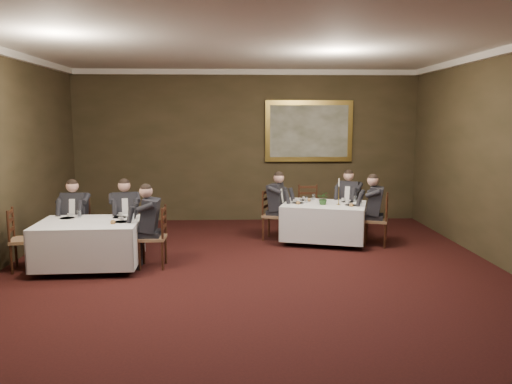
{
  "coord_description": "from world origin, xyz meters",
  "views": [
    {
      "loc": [
        -0.25,
        -6.68,
        2.37
      ],
      "look_at": [
        0.08,
        1.7,
        1.15
      ],
      "focal_mm": 35.0,
      "sensor_mm": 36.0,
      "label": 1
    }
  ],
  "objects": [
    {
      "name": "centerpiece",
      "position": [
        1.41,
        2.62,
        0.9
      ],
      "size": [
        0.3,
        0.28,
        0.26
      ],
      "primitive_type": "imported",
      "rotation": [
        0.0,
        0.0,
        -0.41
      ],
      "color": "#2D5926",
      "rests_on": "table_main"
    },
    {
      "name": "chair_sec_endleft",
      "position": [
        -3.6,
        1.14,
        0.28
      ],
      "size": [
        0.51,
        0.52,
        1.0
      ],
      "rotation": [
        0.0,
        0.0,
        -1.34
      ],
      "color": "olive",
      "rests_on": "ground"
    },
    {
      "name": "place_setting_table_main",
      "position": [
        1.19,
        3.19,
        0.8
      ],
      "size": [
        0.33,
        0.31,
        0.14
      ],
      "color": "white",
      "rests_on": "table_main"
    },
    {
      "name": "diner_sec_endright",
      "position": [
        -1.61,
        1.22,
        0.51
      ],
      "size": [
        0.48,
        0.42,
        1.35
      ],
      "rotation": [
        0.0,
        0.0,
        1.57
      ],
      "color": "black",
      "rests_on": "chair_sec_endright"
    },
    {
      "name": "crown_molding",
      "position": [
        0.0,
        0.0,
        3.44
      ],
      "size": [
        8.0,
        10.0,
        0.12
      ],
      "color": "white",
      "rests_on": "back_wall"
    },
    {
      "name": "diner_main_endleft",
      "position": [
        0.51,
        3.01,
        0.51
      ],
      "size": [
        0.59,
        0.55,
        1.35
      ],
      "rotation": [
        0.0,
        0.0,
        -1.94
      ],
      "color": "black",
      "rests_on": "chair_main_endleft"
    },
    {
      "name": "diner_main_backright",
      "position": [
        2.07,
        3.37,
        0.51
      ],
      "size": [
        0.58,
        0.61,
        1.35
      ],
      "rotation": [
        0.0,
        0.0,
        2.63
      ],
      "color": "black",
      "rests_on": "chair_main_backright"
    },
    {
      "name": "chair_main_backleft",
      "position": [
        1.27,
        3.62,
        0.28
      ],
      "size": [
        0.46,
        0.44,
        1.0
      ],
      "rotation": [
        0.0,
        0.0,
        3.09
      ],
      "color": "olive",
      "rests_on": "ground"
    },
    {
      "name": "back_wall",
      "position": [
        0.0,
        5.0,
        1.75
      ],
      "size": [
        8.0,
        0.1,
        3.5
      ],
      "primitive_type": "cube",
      "color": "#312A18",
      "rests_on": "ground"
    },
    {
      "name": "chair_main_backright",
      "position": [
        2.08,
        3.38,
        0.28
      ],
      "size": [
        0.59,
        0.58,
        1.0
      ],
      "rotation": [
        0.0,
        0.0,
        2.63
      ],
      "color": "olive",
      "rests_on": "ground"
    },
    {
      "name": "diner_main_endright",
      "position": [
        2.38,
        2.45,
        0.51
      ],
      "size": [
        0.58,
        0.53,
        1.35
      ],
      "rotation": [
        0.0,
        0.0,
        1.24
      ],
      "color": "black",
      "rests_on": "chair_main_endright"
    },
    {
      "name": "painting",
      "position": [
        1.45,
        4.94,
        2.1
      ],
      "size": [
        2.03,
        0.09,
        1.41
      ],
      "color": "#DDC151",
      "rests_on": "back_wall"
    },
    {
      "name": "table_main",
      "position": [
        1.45,
        2.73,
        0.45
      ],
      "size": [
        1.85,
        1.59,
        0.67
      ],
      "rotation": [
        0.0,
        0.0,
        -0.29
      ],
      "color": "black",
      "rests_on": "ground"
    },
    {
      "name": "chair_sec_backleft",
      "position": [
        -3.06,
        1.98,
        0.28
      ],
      "size": [
        0.45,
        0.43,
        1.0
      ],
      "rotation": [
        0.0,
        0.0,
        3.13
      ],
      "color": "olive",
      "rests_on": "ground"
    },
    {
      "name": "chair_sec_endright",
      "position": [
        -1.59,
        1.22,
        0.28
      ],
      "size": [
        0.42,
        0.44,
        1.0
      ],
      "rotation": [
        0.0,
        0.0,
        1.57
      ],
      "color": "olive",
      "rests_on": "ground"
    },
    {
      "name": "front_wall",
      "position": [
        0.0,
        -5.0,
        1.75
      ],
      "size": [
        8.0,
        0.1,
        3.5
      ],
      "primitive_type": "cube",
      "color": "#312A18",
      "rests_on": "ground"
    },
    {
      "name": "diner_sec_backright",
      "position": [
        -2.2,
        2.0,
        0.51
      ],
      "size": [
        0.51,
        0.56,
        1.35
      ],
      "rotation": [
        0.0,
        0.0,
        3.39
      ],
      "color": "black",
      "rests_on": "chair_sec_backright"
    },
    {
      "name": "chair_main_endright",
      "position": [
        2.39,
        2.45,
        0.28
      ],
      "size": [
        0.54,
        0.55,
        1.0
      ],
      "rotation": [
        0.0,
        0.0,
        1.24
      ],
      "color": "olive",
      "rests_on": "ground"
    },
    {
      "name": "chair_main_endleft",
      "position": [
        0.5,
        3.01,
        0.28
      ],
      "size": [
        0.55,
        0.56,
        1.0
      ],
      "rotation": [
        0.0,
        0.0,
        -1.94
      ],
      "color": "olive",
      "rests_on": "ground"
    },
    {
      "name": "place_setting_table_second",
      "position": [
        -2.99,
        1.53,
        0.8
      ],
      "size": [
        0.33,
        0.31,
        0.14
      ],
      "color": "white",
      "rests_on": "table_second"
    },
    {
      "name": "diner_sec_backleft",
      "position": [
        -3.06,
        1.97,
        0.51
      ],
      "size": [
        0.42,
        0.49,
        1.35
      ],
      "rotation": [
        0.0,
        0.0,
        3.13
      ],
      "color": "black",
      "rests_on": "chair_sec_backleft"
    },
    {
      "name": "ground",
      "position": [
        0.0,
        0.0,
        0.0
      ],
      "size": [
        10.0,
        10.0,
        0.0
      ],
      "primitive_type": "plane",
      "color": "black",
      "rests_on": "ground"
    },
    {
      "name": "ceiling",
      "position": [
        0.0,
        0.0,
        3.5
      ],
      "size": [
        8.0,
        10.0,
        0.1
      ],
      "primitive_type": "cube",
      "color": "silver",
      "rests_on": "back_wall"
    },
    {
      "name": "chair_sec_backright",
      "position": [
        -2.21,
        2.01,
        0.28
      ],
      "size": [
        0.53,
        0.52,
        1.0
      ],
      "rotation": [
        0.0,
        0.0,
        3.39
      ],
      "color": "olive",
      "rests_on": "ground"
    },
    {
      "name": "table_second",
      "position": [
        -2.6,
        1.18,
        0.45
      ],
      "size": [
        1.64,
        1.28,
        0.67
      ],
      "rotation": [
        0.0,
        0.0,
        0.04
      ],
      "color": "black",
      "rests_on": "ground"
    },
    {
      "name": "candlestick",
      "position": [
        1.69,
        2.59,
        0.95
      ],
      "size": [
        0.08,
        0.08,
        0.52
      ],
      "color": "gold",
      "rests_on": "table_main"
    }
  ]
}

